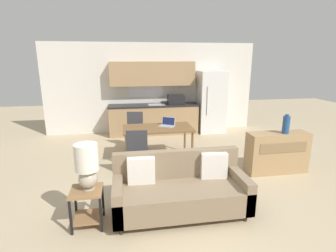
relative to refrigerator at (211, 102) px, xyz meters
The scene contains 13 objects.
ground_plane 4.70m from the refrigerator, 112.82° to the right, with size 20.00×20.00×0.00m, color tan.
wall_back 1.88m from the refrigerator, 167.76° to the left, with size 6.40×0.07×2.70m.
kitchen_counter 1.77m from the refrigerator, behind, with size 2.67×0.65×2.15m.
refrigerator is the anchor object (origin of this frame).
dining_table 2.83m from the refrigerator, 133.34° to the right, with size 1.54×0.83×0.75m.
couch 4.65m from the refrigerator, 114.13° to the right, with size 1.94×0.80×0.89m.
side_table 5.42m from the refrigerator, 126.45° to the right, with size 0.42×0.42×0.53m.
table_lamp 5.34m from the refrigerator, 126.37° to the right, with size 0.31×0.31×0.64m.
credenza 3.21m from the refrigerator, 83.92° to the right, with size 1.22×0.39×0.82m.
vase 3.22m from the refrigerator, 82.30° to the right, with size 0.13×0.13×0.38m.
dining_chair_far_left 2.78m from the refrigerator, 151.68° to the right, with size 0.48×0.48×0.95m.
dining_chair_near_left 3.76m from the refrigerator, 130.66° to the right, with size 0.46×0.46×0.95m.
laptop 2.60m from the refrigerator, 130.89° to the right, with size 0.41×0.39×0.20m.
Camera 1 is at (-0.86, -3.42, 2.24)m, focal length 28.00 mm.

